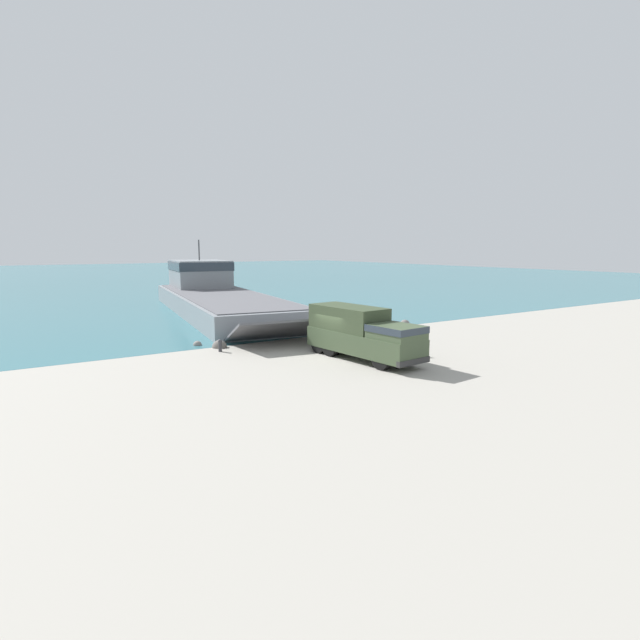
{
  "coord_description": "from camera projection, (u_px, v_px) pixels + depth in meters",
  "views": [
    {
      "loc": [
        -17.19,
        -24.7,
        6.62
      ],
      "look_at": [
        1.08,
        3.6,
        1.67
      ],
      "focal_mm": 28.0,
      "sensor_mm": 36.0,
      "label": 1
    }
  ],
  "objects": [
    {
      "name": "ground_plane",
      "position": [
        337.0,
        355.0,
        30.72
      ],
      "size": [
        240.0,
        240.0,
        0.0
      ],
      "primitive_type": "plane",
      "color": "#9E998E"
    },
    {
      "name": "water_surface",
      "position": [
        90.0,
        277.0,
        110.89
      ],
      "size": [
        240.0,
        180.0,
        0.01
      ],
      "primitive_type": "cube",
      "color": "#336B75",
      "rests_on": "ground_plane"
    },
    {
      "name": "landing_craft",
      "position": [
        215.0,
        293.0,
        52.6
      ],
      "size": [
        12.82,
        35.82,
        7.45
      ],
      "rotation": [
        0.0,
        0.0,
        -0.14
      ],
      "color": "gray",
      "rests_on": "ground_plane"
    },
    {
      "name": "military_truck",
      "position": [
        362.0,
        333.0,
        29.51
      ],
      "size": [
        3.1,
        8.2,
        3.06
      ],
      "rotation": [
        0.0,
        0.0,
        -1.48
      ],
      "color": "#3D4C33",
      "rests_on": "ground_plane"
    },
    {
      "name": "soldier_on_ramp",
      "position": [
        400.0,
        337.0,
        30.95
      ],
      "size": [
        0.37,
        0.5,
        1.82
      ],
      "rotation": [
        0.0,
        0.0,
        0.35
      ],
      "color": "#3D4C33",
      "rests_on": "ground_plane"
    },
    {
      "name": "mooring_bollard",
      "position": [
        220.0,
        345.0,
        31.74
      ],
      "size": [
        0.25,
        0.25,
        0.8
      ],
      "color": "#333338",
      "rests_on": "ground_plane"
    },
    {
      "name": "shoreline_rock_a",
      "position": [
        197.0,
        345.0,
        33.89
      ],
      "size": [
        0.58,
        0.58,
        0.58
      ],
      "primitive_type": "sphere",
      "color": "gray",
      "rests_on": "ground_plane"
    },
    {
      "name": "shoreline_rock_b",
      "position": [
        405.0,
        325.0,
        42.81
      ],
      "size": [
        0.86,
        0.86,
        0.86
      ],
      "primitive_type": "sphere",
      "color": "#66605B",
      "rests_on": "ground_plane"
    },
    {
      "name": "shoreline_rock_c",
      "position": [
        220.0,
        347.0,
        33.12
      ],
      "size": [
        1.0,
        1.0,
        1.0
      ],
      "primitive_type": "sphere",
      "color": "#66605B",
      "rests_on": "ground_plane"
    },
    {
      "name": "shoreline_rock_d",
      "position": [
        219.0,
        347.0,
        33.12
      ],
      "size": [
        0.85,
        0.85,
        0.85
      ],
      "primitive_type": "sphere",
      "color": "#66605B",
      "rests_on": "ground_plane"
    }
  ]
}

